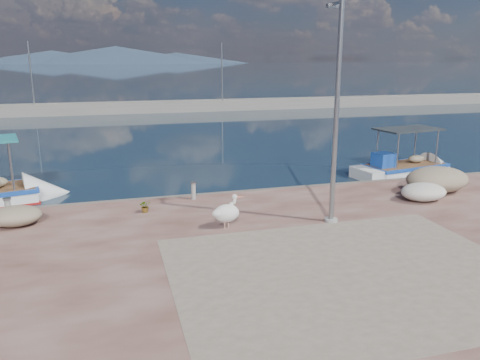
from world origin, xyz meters
The scene contains 14 objects.
ground centered at (0.00, 0.00, 0.00)m, with size 1400.00×1400.00×0.00m, color #162635.
quay centered at (0.00, -6.00, 0.25)m, with size 44.00×22.00×0.50m, color #512C23.
quay_patch centered at (1.00, -3.00, 0.50)m, with size 9.00×7.00×0.01m, color gray.
breakwater centered at (0.00, 40.00, 0.60)m, with size 120.00×2.20×7.50m.
mountains centered at (4.39, 650.00, 9.51)m, with size 370.00×280.00×22.00m.
boat_right centered at (9.70, 7.37, 0.22)m, with size 6.03×2.80×2.79m.
pelican centered at (-1.21, 1.01, 1.01)m, with size 1.14×0.68×1.08m.
lamp_post centered at (2.27, 0.68, 3.80)m, with size 0.44×0.96×7.00m.
bollard_near centered at (-1.69, 4.42, 0.87)m, with size 0.23×0.23×0.69m.
bollard_far centered at (-8.08, 3.67, 0.92)m, with size 0.26×0.26×0.78m.
potted_plant centered at (-3.61, 3.31, 0.73)m, with size 0.41×0.36×0.46m, color #33722D.
net_pile_c centered at (8.01, 2.76, 1.02)m, with size 2.63×1.88×1.03m, color tan.
net_pile_d centered at (6.75, 1.90, 0.84)m, with size 1.79×1.34×0.67m, color silver.
net_pile_b centered at (-7.78, 3.08, 0.82)m, with size 1.64×1.27×0.64m, color tan.
Camera 1 is at (-4.63, -12.73, 5.76)m, focal length 35.00 mm.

